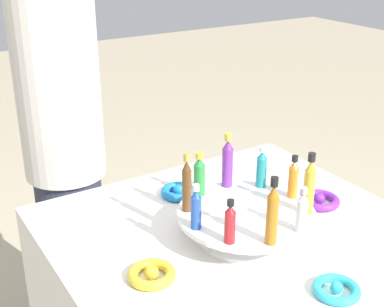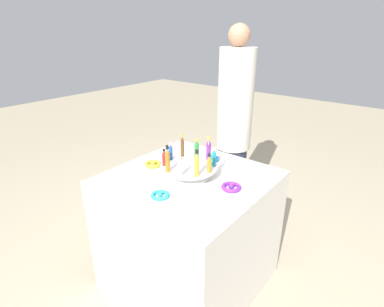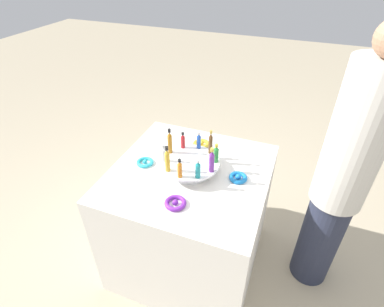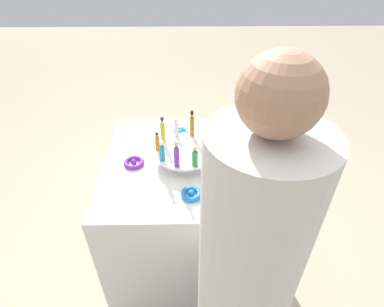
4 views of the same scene
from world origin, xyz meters
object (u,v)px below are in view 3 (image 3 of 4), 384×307
Objects in this scene: ribbon_bow_teal at (145,162)px; ribbon_bow_purple at (175,203)px; bottle_purple at (212,161)px; display_stand at (190,165)px; person_figure at (342,180)px; bottle_clear at (164,154)px; bottle_amber at (170,142)px; bottle_orange at (181,169)px; bottle_gold at (167,160)px; bottle_brown at (211,143)px; bottle_blue at (198,140)px; ribbon_bow_gold at (201,144)px; ribbon_bow_blue at (238,178)px; bottle_green at (216,154)px; bottle_teal at (198,169)px; bottle_red at (183,141)px.

ribbon_bow_teal is 0.91× the size of ribbon_bow_purple.
bottle_purple reaches higher than ribbon_bow_teal.
person_figure reaches higher than display_stand.
display_stand is 3.09× the size of bottle_clear.
ribbon_bow_teal is (0.03, -0.27, -0.03)m from display_stand.
person_figure reaches higher than bottle_amber.
bottle_gold is at bearing -106.02° from bottle_orange.
bottle_brown is 0.71m from person_figure.
bottle_blue is 1.03× the size of ribbon_bow_gold.
display_stand is 3.31× the size of ribbon_bow_blue.
display_stand is 0.27m from ribbon_bow_purple.
bottle_gold is (0.23, -0.16, 0.00)m from bottle_brown.
ribbon_bow_purple is at bearing -18.20° from bottle_green.
bottle_amber is at bearing 116.57° from ribbon_bow_teal.
bottle_orange reaches higher than bottle_blue.
ribbon_bow_gold is (-0.53, -0.06, 0.00)m from ribbon_bow_purple.
ribbon_bow_teal is (-0.11, -0.27, -0.11)m from bottle_orange.
display_stand is at bearing 73.98° from bottle_amber.
ribbon_bow_purple is (0.13, 0.02, -0.11)m from bottle_orange.
bottle_gold reaches higher than bottle_purple.
ribbon_bow_teal is at bearing -39.05° from ribbon_bow_gold.
bottle_blue is 0.28m from bottle_orange.
bottle_brown is (-0.07, -0.05, 0.02)m from bottle_green.
bottle_purple is at bearing 27.95° from ribbon_bow_gold.
bottle_amber is 0.16m from bottle_gold.
bottle_clear is at bearing 81.65° from ribbon_bow_teal.
bottle_purple is 0.68m from person_figure.
ribbon_bow_blue is at bearing 100.74° from bottle_clear.
bottle_brown is 0.22m from bottle_amber.
bottle_teal is at bearing 55.98° from bottle_amber.
bottle_gold is at bearing 65.02° from ribbon_bow_teal.
ribbon_bow_blue is (-0.08, 0.40, -0.10)m from bottle_clear.
person_figure is (-0.20, 1.04, 0.03)m from ribbon_bow_teal.
bottle_brown is 0.09× the size of person_figure.
bottle_gold reaches higher than bottle_teal.
display_stand is 0.16m from bottle_clear.
bottle_amber is (0.10, -0.13, 0.02)m from bottle_blue.
bottle_blue is (-0.14, -0.00, 0.08)m from display_stand.
ribbon_bow_blue is at bearing 112.59° from bottle_gold.
bottle_brown is 1.41× the size of ribbon_bow_gold.
ribbon_bow_blue is at bearing 116.57° from bottle_purple.
bottle_brown is at bearing -142.02° from bottle_green.
bottle_clear is at bearing -144.03° from ribbon_bow_purple.
bottle_teal is (-0.03, 0.08, 0.00)m from bottle_orange.
bottle_teal is 0.25m from ribbon_bow_blue.
bottle_gold reaches higher than bottle_clear.
bottle_gold is at bearing -16.02° from bottle_blue.
bottle_green reaches higher than ribbon_bow_purple.
bottle_red is 0.95× the size of bottle_clear.
bottle_teal is (0.25, 0.09, 0.00)m from bottle_blue.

